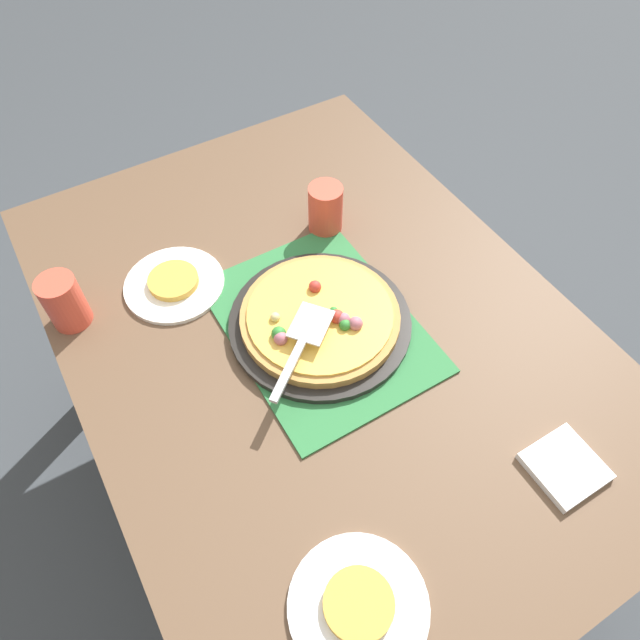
{
  "coord_description": "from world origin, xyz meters",
  "views": [
    {
      "loc": [
        -0.62,
        0.37,
        1.73
      ],
      "look_at": [
        0.0,
        0.0,
        0.77
      ],
      "focal_mm": 32.68,
      "sensor_mm": 36.0,
      "label": 1
    }
  ],
  "objects": [
    {
      "name": "ground_plane",
      "position": [
        0.0,
        0.0,
        0.0
      ],
      "size": [
        8.0,
        8.0,
        0.0
      ],
      "primitive_type": "plane",
      "color": "#3D4247"
    },
    {
      "name": "cup_far",
      "position": [
        0.28,
        0.44,
        0.81
      ],
      "size": [
        0.08,
        0.08,
        0.12
      ],
      "primitive_type": "cylinder",
      "color": "#E04C38",
      "rests_on": "dining_table"
    },
    {
      "name": "pizza_server",
      "position": [
        -0.06,
        0.08,
        0.82
      ],
      "size": [
        0.18,
        0.21,
        0.01
      ],
      "color": "silver",
      "rests_on": "pizza"
    },
    {
      "name": "plate_far_right",
      "position": [
        0.26,
        0.22,
        0.76
      ],
      "size": [
        0.22,
        0.22,
        0.01
      ],
      "primitive_type": "cylinder",
      "color": "white",
      "rests_on": "dining_table"
    },
    {
      "name": "pizza_pan",
      "position": [
        0.0,
        0.0,
        0.76
      ],
      "size": [
        0.38,
        0.38,
        0.01
      ],
      "primitive_type": "cylinder",
      "color": "black",
      "rests_on": "placemat"
    },
    {
      "name": "cup_near",
      "position": [
        0.25,
        -0.16,
        0.81
      ],
      "size": [
        0.08,
        0.08,
        0.12
      ],
      "primitive_type": "cylinder",
      "color": "#E04C38",
      "rests_on": "dining_table"
    },
    {
      "name": "dining_table",
      "position": [
        0.0,
        0.0,
        0.64
      ],
      "size": [
        1.4,
        1.0,
        0.75
      ],
      "color": "brown",
      "rests_on": "ground_plane"
    },
    {
      "name": "pizza",
      "position": [
        -0.0,
        0.0,
        0.78
      ],
      "size": [
        0.33,
        0.33,
        0.05
      ],
      "color": "#B78442",
      "rests_on": "pizza_pan"
    },
    {
      "name": "placemat",
      "position": [
        0.0,
        0.0,
        0.75
      ],
      "size": [
        0.48,
        0.36,
        0.01
      ],
      "primitive_type": "cube",
      "color": "#2D753D",
      "rests_on": "dining_table"
    },
    {
      "name": "napkin_stack",
      "position": [
        -0.49,
        -0.21,
        0.76
      ],
      "size": [
        0.12,
        0.12,
        0.02
      ],
      "primitive_type": "cube",
      "color": "white",
      "rests_on": "dining_table"
    },
    {
      "name": "served_slice_right",
      "position": [
        0.26,
        0.22,
        0.77
      ],
      "size": [
        0.11,
        0.11,
        0.02
      ],
      "primitive_type": "cylinder",
      "color": "gold",
      "rests_on": "plate_far_right"
    },
    {
      "name": "served_slice_left",
      "position": [
        -0.49,
        0.22,
        0.77
      ],
      "size": [
        0.11,
        0.11,
        0.02
      ],
      "primitive_type": "cylinder",
      "color": "gold",
      "rests_on": "plate_near_left"
    },
    {
      "name": "plate_near_left",
      "position": [
        -0.49,
        0.22,
        0.76
      ],
      "size": [
        0.22,
        0.22,
        0.01
      ],
      "primitive_type": "cylinder",
      "color": "white",
      "rests_on": "dining_table"
    }
  ]
}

